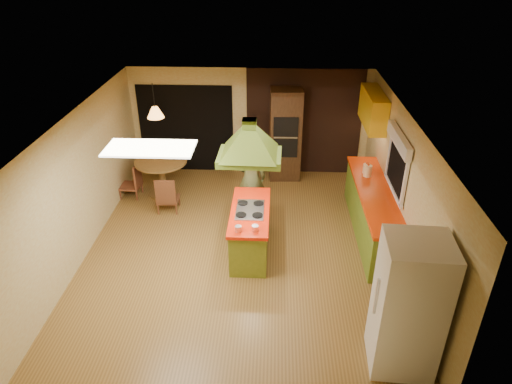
{
  "coord_description": "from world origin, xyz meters",
  "views": [
    {
      "loc": [
        0.58,
        -6.81,
        4.94
      ],
      "look_at": [
        0.28,
        0.05,
        1.15
      ],
      "focal_mm": 32.0,
      "sensor_mm": 36.0,
      "label": 1
    }
  ],
  "objects_px": {
    "man": "(251,179)",
    "refrigerator": "(408,306)",
    "wall_oven": "(285,135)",
    "canister_large": "(368,171)",
    "kitchen_island": "(250,230)",
    "dining_table": "(162,171)"
  },
  "relations": [
    {
      "from": "man",
      "to": "wall_oven",
      "type": "bearing_deg",
      "value": -121.22
    },
    {
      "from": "kitchen_island",
      "to": "dining_table",
      "type": "height_order",
      "value": "kitchen_island"
    },
    {
      "from": "kitchen_island",
      "to": "wall_oven",
      "type": "bearing_deg",
      "value": 78.07
    },
    {
      "from": "man",
      "to": "canister_large",
      "type": "height_order",
      "value": "man"
    },
    {
      "from": "wall_oven",
      "to": "canister_large",
      "type": "xyz_separation_m",
      "value": [
        1.57,
        -1.74,
        -0.03
      ]
    },
    {
      "from": "man",
      "to": "canister_large",
      "type": "relative_size",
      "value": 7.41
    },
    {
      "from": "refrigerator",
      "to": "dining_table",
      "type": "bearing_deg",
      "value": 136.46
    },
    {
      "from": "wall_oven",
      "to": "kitchen_island",
      "type": "bearing_deg",
      "value": -105.31
    },
    {
      "from": "man",
      "to": "dining_table",
      "type": "relative_size",
      "value": 1.51
    },
    {
      "from": "refrigerator",
      "to": "wall_oven",
      "type": "bearing_deg",
      "value": 108.42
    },
    {
      "from": "refrigerator",
      "to": "wall_oven",
      "type": "height_order",
      "value": "wall_oven"
    },
    {
      "from": "wall_oven",
      "to": "canister_large",
      "type": "distance_m",
      "value": 2.35
    },
    {
      "from": "man",
      "to": "refrigerator",
      "type": "bearing_deg",
      "value": 110.76
    },
    {
      "from": "man",
      "to": "dining_table",
      "type": "distance_m",
      "value": 2.15
    },
    {
      "from": "kitchen_island",
      "to": "wall_oven",
      "type": "relative_size",
      "value": 0.79
    },
    {
      "from": "refrigerator",
      "to": "dining_table",
      "type": "xyz_separation_m",
      "value": [
        -4.13,
        4.4,
        -0.37
      ]
    },
    {
      "from": "wall_oven",
      "to": "dining_table",
      "type": "bearing_deg",
      "value": -162.57
    },
    {
      "from": "canister_large",
      "to": "dining_table",
      "type": "bearing_deg",
      "value": 170.14
    },
    {
      "from": "canister_large",
      "to": "kitchen_island",
      "type": "bearing_deg",
      "value": -150.55
    },
    {
      "from": "man",
      "to": "refrigerator",
      "type": "distance_m",
      "value": 4.2
    },
    {
      "from": "refrigerator",
      "to": "canister_large",
      "type": "bearing_deg",
      "value": 91.52
    },
    {
      "from": "kitchen_island",
      "to": "man",
      "type": "bearing_deg",
      "value": 92.64
    }
  ]
}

